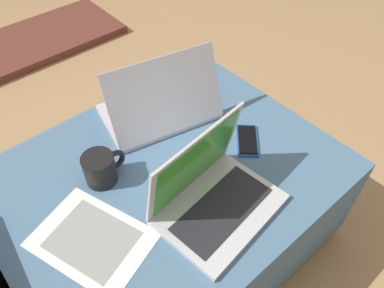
{
  "coord_description": "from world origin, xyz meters",
  "views": [
    {
      "loc": [
        -0.4,
        -0.58,
        1.27
      ],
      "look_at": [
        0.08,
        -0.02,
        0.48
      ],
      "focal_mm": 35.0,
      "sensor_mm": 36.0,
      "label": 1
    }
  ],
  "objects_px": {
    "cell_phone": "(247,140)",
    "coffee_mug": "(101,168)",
    "laptop_near": "(212,194)",
    "paper_sheet": "(92,239)",
    "laptop_far": "(161,106)"
  },
  "relations": [
    {
      "from": "cell_phone",
      "to": "coffee_mug",
      "type": "distance_m",
      "value": 0.46
    },
    {
      "from": "coffee_mug",
      "to": "laptop_near",
      "type": "bearing_deg",
      "value": -57.33
    },
    {
      "from": "laptop_near",
      "to": "coffee_mug",
      "type": "xyz_separation_m",
      "value": [
        -0.18,
        0.27,
        -0.0
      ]
    },
    {
      "from": "laptop_near",
      "to": "paper_sheet",
      "type": "xyz_separation_m",
      "value": [
        -0.3,
        0.12,
        -0.05
      ]
    },
    {
      "from": "paper_sheet",
      "to": "coffee_mug",
      "type": "xyz_separation_m",
      "value": [
        0.13,
        0.15,
        0.05
      ]
    },
    {
      "from": "cell_phone",
      "to": "laptop_far",
      "type": "bearing_deg",
      "value": -19.39
    },
    {
      "from": "laptop_far",
      "to": "coffee_mug",
      "type": "height_order",
      "value": "laptop_far"
    },
    {
      "from": "laptop_near",
      "to": "coffee_mug",
      "type": "distance_m",
      "value": 0.32
    },
    {
      "from": "laptop_near",
      "to": "laptop_far",
      "type": "relative_size",
      "value": 0.85
    },
    {
      "from": "cell_phone",
      "to": "coffee_mug",
      "type": "height_order",
      "value": "coffee_mug"
    },
    {
      "from": "cell_phone",
      "to": "coffee_mug",
      "type": "bearing_deg",
      "value": 21.46
    },
    {
      "from": "laptop_near",
      "to": "cell_phone",
      "type": "relative_size",
      "value": 2.43
    },
    {
      "from": "laptop_near",
      "to": "laptop_far",
      "type": "xyz_separation_m",
      "value": [
        0.11,
        0.37,
        -0.0
      ]
    },
    {
      "from": "paper_sheet",
      "to": "cell_phone",
      "type": "bearing_deg",
      "value": -21.31
    },
    {
      "from": "laptop_far",
      "to": "paper_sheet",
      "type": "distance_m",
      "value": 0.49
    }
  ]
}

